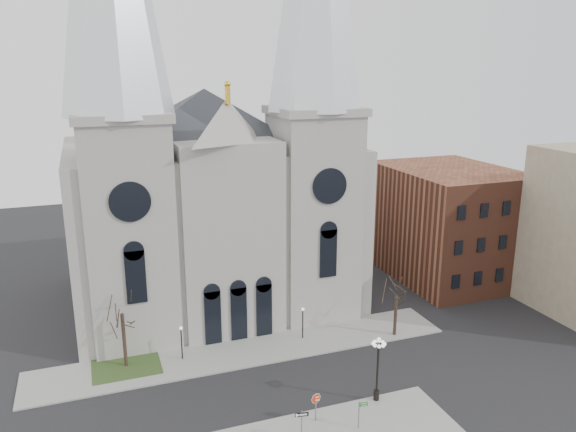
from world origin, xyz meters
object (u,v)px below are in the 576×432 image
object	(u,v)px
stop_sign	(316,401)
globe_lamp	(378,361)
one_way_sign	(302,420)
street_name_sign	(360,412)

from	to	relation	value
stop_sign	globe_lamp	size ratio (longest dim) A/B	0.43
globe_lamp	one_way_sign	bearing A→B (deg)	-161.62
stop_sign	one_way_sign	size ratio (longest dim) A/B	1.03
globe_lamp	one_way_sign	xyz separation A→B (m)	(-7.51, -2.50, -1.96)
stop_sign	street_name_sign	size ratio (longest dim) A/B	1.06
globe_lamp	street_name_sign	bearing A→B (deg)	-136.52
stop_sign	globe_lamp	bearing A→B (deg)	18.57
street_name_sign	globe_lamp	bearing A→B (deg)	52.63
globe_lamp	street_name_sign	world-z (taller)	globe_lamp
street_name_sign	one_way_sign	bearing A→B (deg)	-174.85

